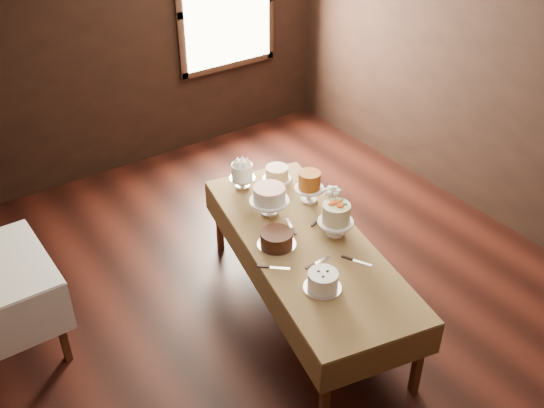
{
  "coord_description": "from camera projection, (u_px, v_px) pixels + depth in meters",
  "views": [
    {
      "loc": [
        -2.31,
        -3.12,
        3.66
      ],
      "look_at": [
        0.0,
        0.2,
        0.95
      ],
      "focal_mm": 41.4,
      "sensor_mm": 36.0,
      "label": 1
    }
  ],
  "objects": [
    {
      "name": "floor",
      "position": [
        286.0,
        309.0,
        5.26
      ],
      "size": [
        5.0,
        6.0,
        0.01
      ],
      "primitive_type": "cube",
      "color": "black",
      "rests_on": "ground"
    },
    {
      "name": "wall_back",
      "position": [
        118.0,
        46.0,
        6.53
      ],
      "size": [
        5.0,
        0.02,
        2.8
      ],
      "primitive_type": "cube",
      "color": "black",
      "rests_on": "ground"
    },
    {
      "name": "wall_right",
      "position": [
        511.0,
        85.0,
        5.67
      ],
      "size": [
        0.02,
        6.0,
        2.8
      ],
      "primitive_type": "cube",
      "color": "black",
      "rests_on": "ground"
    },
    {
      "name": "window",
      "position": [
        227.0,
        7.0,
        6.99
      ],
      "size": [
        1.1,
        0.05,
        1.3
      ],
      "primitive_type": "cube",
      "color": "#FFEABF",
      "rests_on": "wall_back"
    },
    {
      "name": "display_table",
      "position": [
        306.0,
        247.0,
        4.89
      ],
      "size": [
        1.35,
        2.44,
        0.71
      ],
      "rotation": [
        0.0,
        0.0,
        -0.21
      ],
      "color": "#442312",
      "rests_on": "ground"
    },
    {
      "name": "cake_meringue",
      "position": [
        242.0,
        176.0,
        5.46
      ],
      "size": [
        0.24,
        0.24,
        0.24
      ],
      "color": "silver",
      "rests_on": "display_table"
    },
    {
      "name": "cake_speckled",
      "position": [
        277.0,
        174.0,
        5.59
      ],
      "size": [
        0.26,
        0.26,
        0.12
      ],
      "color": "white",
      "rests_on": "display_table"
    },
    {
      "name": "cake_lattice",
      "position": [
        269.0,
        202.0,
        5.12
      ],
      "size": [
        0.33,
        0.33,
        0.25
      ],
      "color": "white",
      "rests_on": "display_table"
    },
    {
      "name": "cake_caramel",
      "position": [
        309.0,
        188.0,
        5.27
      ],
      "size": [
        0.25,
        0.25,
        0.29
      ],
      "color": "white",
      "rests_on": "display_table"
    },
    {
      "name": "cake_chocolate",
      "position": [
        277.0,
        239.0,
        4.79
      ],
      "size": [
        0.35,
        0.35,
        0.12
      ],
      "color": "silver",
      "rests_on": "display_table"
    },
    {
      "name": "cake_flowers",
      "position": [
        336.0,
        221.0,
        4.87
      ],
      "size": [
        0.28,
        0.28,
        0.29
      ],
      "color": "white",
      "rests_on": "display_table"
    },
    {
      "name": "cake_swirl",
      "position": [
        323.0,
        281.0,
        4.37
      ],
      "size": [
        0.29,
        0.29,
        0.14
      ],
      "color": "silver",
      "rests_on": "display_table"
    },
    {
      "name": "cake_server_a",
      "position": [
        322.0,
        260.0,
        4.67
      ],
      "size": [
        0.24,
        0.05,
        0.01
      ],
      "primitive_type": "cube",
      "rotation": [
        0.0,
        0.0,
        0.08
      ],
      "color": "silver",
      "rests_on": "display_table"
    },
    {
      "name": "cake_server_b",
      "position": [
        362.0,
        263.0,
        4.64
      ],
      "size": [
        0.14,
        0.22,
        0.01
      ],
      "primitive_type": "cube",
      "rotation": [
        0.0,
        0.0,
        -1.07
      ],
      "color": "silver",
      "rests_on": "display_table"
    },
    {
      "name": "cake_server_c",
      "position": [
        289.0,
        223.0,
        5.06
      ],
      "size": [
        0.1,
        0.24,
        0.01
      ],
      "primitive_type": "cube",
      "rotation": [
        0.0,
        0.0,
        1.26
      ],
      "color": "silver",
      "rests_on": "display_table"
    },
    {
      "name": "cake_server_d",
      "position": [
        323.0,
        217.0,
        5.12
      ],
      "size": [
        0.24,
        0.09,
        0.01
      ],
      "primitive_type": "cube",
      "rotation": [
        0.0,
        0.0,
        0.27
      ],
      "color": "silver",
      "rests_on": "display_table"
    },
    {
      "name": "cake_server_e",
      "position": [
        280.0,
        268.0,
        4.59
      ],
      "size": [
        0.2,
        0.18,
        0.01
      ],
      "primitive_type": "cube",
      "rotation": [
        0.0,
        0.0,
        -0.72
      ],
      "color": "silver",
      "rests_on": "display_table"
    },
    {
      "name": "flower_vase",
      "position": [
        331.0,
        217.0,
        5.02
      ],
      "size": [
        0.13,
        0.13,
        0.13
      ],
      "primitive_type": "imported",
      "rotation": [
        0.0,
        0.0,
        0.07
      ],
      "color": "#2D2823",
      "rests_on": "display_table"
    },
    {
      "name": "flower_bouquet",
      "position": [
        332.0,
        198.0,
        4.92
      ],
      "size": [
        0.14,
        0.14,
        0.2
      ],
      "primitive_type": null,
      "color": "white",
      "rests_on": "flower_vase"
    }
  ]
}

